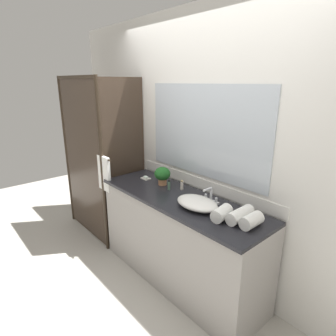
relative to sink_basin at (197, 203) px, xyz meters
name	(u,v)px	position (x,y,z in m)	size (l,w,h in m)	color
ground_plane	(178,278)	(-0.27, 0.03, -0.94)	(8.00, 8.00, 0.00)	#B7B2A8
wall_back_with_mirror	(205,149)	(-0.27, 0.38, 0.36)	(4.40, 0.06, 2.60)	silver
vanity_cabinet	(179,239)	(-0.27, 0.04, -0.49)	(1.80, 0.58, 0.90)	#9E9993
shower_enclosure	(95,160)	(-1.54, -0.15, 0.08)	(1.20, 0.59, 2.00)	#2D2319
sink_basin	(197,203)	(0.00, 0.00, 0.00)	(0.40, 0.27, 0.08)	white
faucet	(210,197)	(0.00, 0.17, 0.00)	(0.17, 0.12, 0.14)	silver
potted_plant	(162,175)	(-0.62, 0.13, 0.07)	(0.17, 0.17, 0.19)	#B77A51
soap_dish	(146,178)	(-0.88, 0.11, -0.03)	(0.10, 0.07, 0.04)	silver
amenity_bottle_body_wash	(169,185)	(-0.47, 0.09, 0.01)	(0.03, 0.03, 0.10)	#4C7056
amenity_bottle_conditioner	(182,185)	(-0.39, 0.19, 0.00)	(0.03, 0.03, 0.10)	silver
rolled_towel_near_edge	(252,221)	(0.49, 0.06, 0.01)	(0.10, 0.10, 0.19)	white
rolled_towel_middle	(240,215)	(0.38, 0.07, 0.01)	(0.10, 0.10, 0.25)	white
rolled_towel_far_edge	(222,213)	(0.27, -0.01, 0.01)	(0.10, 0.10, 0.19)	white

